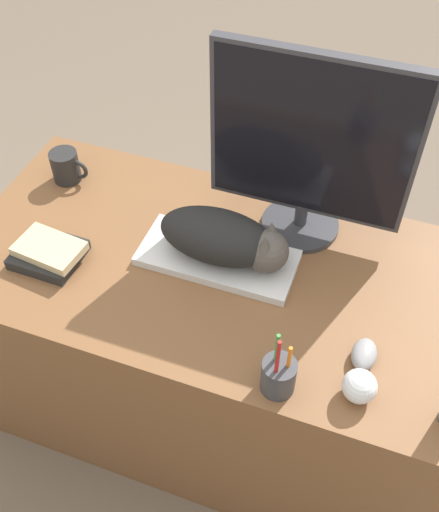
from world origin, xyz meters
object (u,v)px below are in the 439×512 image
object	(u,v)px
pen_cup	(279,375)
baseball	(359,386)
keyboard	(218,258)
coffee_mug	(66,166)
computer_mouse	(364,354)
monitor	(311,146)
book_stack	(49,252)
cat	(227,239)

from	to	relation	value
pen_cup	baseball	xyz separation A→B (m)	(0.17, 0.04, -0.01)
keyboard	coffee_mug	size ratio (longest dim) A/B	3.56
baseball	computer_mouse	bearing A→B (deg)	92.95
monitor	book_stack	bearing A→B (deg)	-149.89
keyboard	baseball	size ratio (longest dim) A/B	5.38
keyboard	monitor	xyz separation A→B (m)	(0.17, 0.20, 0.27)
computer_mouse	keyboard	bearing A→B (deg)	157.38
coffee_mug	book_stack	xyz separation A→B (m)	(0.12, -0.31, -0.02)
coffee_mug	pen_cup	world-z (taller)	pen_cup
cat	monitor	xyz separation A→B (m)	(0.15, 0.20, 0.19)
baseball	monitor	bearing A→B (deg)	118.38
computer_mouse	book_stack	size ratio (longest dim) A/B	0.47
cat	monitor	distance (m)	0.32
cat	baseball	world-z (taller)	cat
cat	book_stack	world-z (taller)	cat
monitor	computer_mouse	distance (m)	0.53
book_stack	coffee_mug	bearing A→B (deg)	111.03
pen_cup	cat	bearing A→B (deg)	126.43
cat	monitor	bearing A→B (deg)	53.41
cat	pen_cup	xyz separation A→B (m)	(0.23, -0.32, -0.04)
monitor	coffee_mug	size ratio (longest dim) A/B	4.54
cat	book_stack	size ratio (longest dim) A/B	1.82
keyboard	pen_cup	distance (m)	0.41
keyboard	baseball	xyz separation A→B (m)	(0.43, -0.28, 0.03)
cat	baseball	bearing A→B (deg)	-34.13
keyboard	monitor	world-z (taller)	monitor
keyboard	coffee_mug	world-z (taller)	coffee_mug
monitor	book_stack	distance (m)	0.74
keyboard	cat	bearing A→B (deg)	-0.00
monitor	pen_cup	size ratio (longest dim) A/B	2.68
keyboard	monitor	bearing A→B (deg)	49.06
cat	book_stack	xyz separation A→B (m)	(-0.45, -0.15, -0.07)
pen_cup	coffee_mug	bearing A→B (deg)	149.27
computer_mouse	coffee_mug	xyz separation A→B (m)	(-0.97, 0.34, 0.03)
book_stack	baseball	bearing A→B (deg)	-8.45
keyboard	coffee_mug	xyz separation A→B (m)	(-0.55, 0.16, 0.04)
pen_cup	book_stack	distance (m)	0.71
monitor	coffee_mug	bearing A→B (deg)	-176.98
keyboard	computer_mouse	xyz separation A→B (m)	(0.43, -0.18, 0.01)
coffee_mug	monitor	bearing A→B (deg)	3.02
pen_cup	baseball	bearing A→B (deg)	12.92
monitor	computer_mouse	world-z (taller)	monitor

